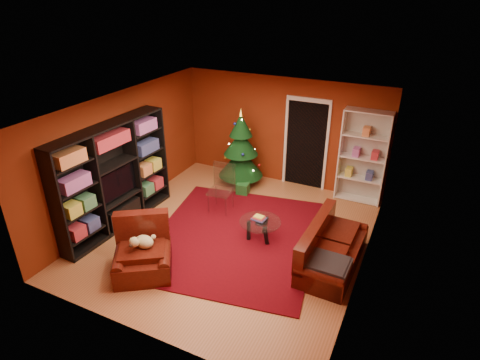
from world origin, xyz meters
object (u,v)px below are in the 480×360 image
at_px(dog, 144,242).
at_px(acrylic_chair, 221,191).
at_px(christmas_tree, 241,148).
at_px(armchair, 142,253).
at_px(rug, 235,237).
at_px(white_bookshelf, 363,157).
at_px(gift_box_green, 243,188).
at_px(gift_box_red, 251,173).
at_px(sofa, 334,246).
at_px(coffee_table, 260,230).
at_px(media_unit, 114,177).

relative_size(dog, acrylic_chair, 0.42).
xyz_separation_m(christmas_tree, armchair, (-0.03, -3.80, -0.54)).
xyz_separation_m(rug, armchair, (-0.94, -1.63, 0.39)).
bearing_deg(christmas_tree, white_bookshelf, 8.61).
bearing_deg(armchair, gift_box_green, 51.04).
xyz_separation_m(gift_box_red, armchair, (-0.10, -4.24, 0.29)).
height_order(sofa, coffee_table, sofa).
xyz_separation_m(gift_box_red, coffee_table, (1.30, -2.46, 0.10)).
height_order(armchair, acrylic_chair, acrylic_chair).
bearing_deg(white_bookshelf, media_unit, -142.79).
xyz_separation_m(gift_box_red, white_bookshelf, (2.70, -0.02, 0.94)).
distance_m(gift_box_green, armchair, 3.36).
relative_size(rug, sofa, 1.93).
distance_m(christmas_tree, dog, 3.75).
relative_size(gift_box_green, coffee_table, 0.34).
height_order(dog, coffee_table, dog).
height_order(gift_box_red, sofa, sofa).
relative_size(media_unit, gift_box_red, 12.76).
relative_size(media_unit, acrylic_chair, 2.91).
bearing_deg(gift_box_green, coffee_table, -54.63).
xyz_separation_m(rug, christmas_tree, (-0.92, 2.17, 0.93)).
distance_m(white_bookshelf, acrylic_chair, 3.21).
bearing_deg(gift_box_red, sofa, -43.44).
distance_m(rug, acrylic_chair, 1.17).
height_order(dog, acrylic_chair, acrylic_chair).
bearing_deg(armchair, dog, 45.00).
relative_size(white_bookshelf, armchair, 2.12).
relative_size(armchair, coffee_table, 1.28).
relative_size(rug, coffee_table, 4.48).
distance_m(media_unit, armchair, 1.89).
relative_size(rug, gift_box_green, 13.01).
bearing_deg(dog, coffee_table, 17.15).
distance_m(gift_box_green, dog, 3.31).
relative_size(gift_box_green, sofa, 0.15).
relative_size(christmas_tree, armchair, 1.89).
xyz_separation_m(rug, dog, (-0.93, -1.56, 0.58)).
height_order(armchair, dog, armchair).
distance_m(sofa, acrylic_chair, 2.77).
xyz_separation_m(media_unit, acrylic_chair, (1.64, 1.36, -0.59)).
relative_size(media_unit, gift_box_green, 10.14).
height_order(rug, media_unit, media_unit).
distance_m(gift_box_red, armchair, 4.25).
distance_m(gift_box_green, sofa, 3.09).
bearing_deg(media_unit, coffee_table, 17.06).
xyz_separation_m(christmas_tree, gift_box_green, (0.28, -0.47, -0.80)).
xyz_separation_m(white_bookshelf, sofa, (0.07, -2.60, -0.65)).
bearing_deg(coffee_table, rug, -162.18).
bearing_deg(rug, gift_box_green, 110.47).
bearing_deg(acrylic_chair, dog, -99.63).
bearing_deg(armchair, media_unit, 110.07).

